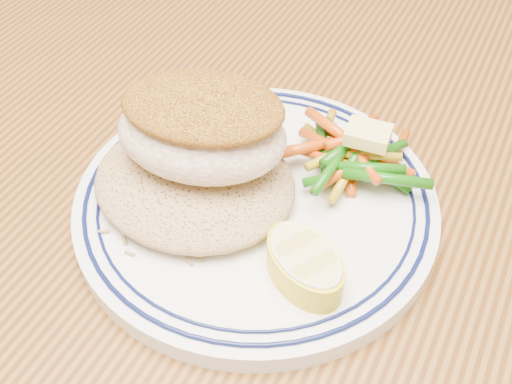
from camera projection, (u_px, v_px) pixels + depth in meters
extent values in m
cube|color=#512E10|center=(296.00, 222.00, 0.47)|extent=(1.50, 0.90, 0.04)
cylinder|color=#512E10|center=(36.00, 96.00, 1.19)|extent=(0.07, 0.07, 0.71)
cylinder|color=white|center=(256.00, 205.00, 0.44)|extent=(0.25, 0.25, 0.01)
torus|color=#0A113F|center=(256.00, 196.00, 0.44)|extent=(0.23, 0.23, 0.00)
torus|color=#0A113F|center=(256.00, 196.00, 0.44)|extent=(0.22, 0.22, 0.00)
ellipsoid|color=#9F7F4F|center=(194.00, 179.00, 0.43)|extent=(0.14, 0.12, 0.03)
ellipsoid|color=#F2E0C8|center=(202.00, 134.00, 0.42)|extent=(0.13, 0.10, 0.05)
ellipsoid|color=#935F17|center=(203.00, 106.00, 0.40)|extent=(0.12, 0.10, 0.02)
cylinder|color=#C24409|center=(351.00, 167.00, 0.45)|extent=(0.03, 0.05, 0.01)
cylinder|color=#16590B|center=(381.00, 172.00, 0.45)|extent=(0.05, 0.02, 0.01)
cylinder|color=#16590B|center=(338.00, 146.00, 0.46)|extent=(0.02, 0.05, 0.01)
cylinder|color=#C24409|center=(396.00, 156.00, 0.46)|extent=(0.01, 0.05, 0.01)
cylinder|color=#BC9514|center=(361.00, 157.00, 0.46)|extent=(0.06, 0.02, 0.01)
cylinder|color=#BC9514|center=(323.00, 132.00, 0.47)|extent=(0.01, 0.05, 0.01)
cylinder|color=#16590B|center=(340.00, 155.00, 0.46)|extent=(0.05, 0.03, 0.01)
cylinder|color=#BC9514|center=(360.00, 141.00, 0.46)|extent=(0.06, 0.01, 0.01)
cylinder|color=#C24409|center=(378.00, 159.00, 0.45)|extent=(0.06, 0.02, 0.01)
cylinder|color=#16590B|center=(323.00, 150.00, 0.46)|extent=(0.04, 0.06, 0.01)
cylinder|color=#BC9514|center=(329.00, 145.00, 0.46)|extent=(0.05, 0.03, 0.01)
cylinder|color=#C24409|center=(352.00, 138.00, 0.46)|extent=(0.02, 0.06, 0.01)
cylinder|color=#C24409|center=(333.00, 146.00, 0.46)|extent=(0.06, 0.02, 0.01)
cylinder|color=#16590B|center=(336.00, 177.00, 0.43)|extent=(0.04, 0.03, 0.01)
cylinder|color=#BC9514|center=(346.00, 176.00, 0.44)|extent=(0.01, 0.05, 0.01)
cylinder|color=#C24409|center=(314.00, 147.00, 0.45)|extent=(0.05, 0.04, 0.01)
cylinder|color=#C24409|center=(330.00, 160.00, 0.44)|extent=(0.06, 0.01, 0.01)
cylinder|color=#16590B|center=(376.00, 156.00, 0.44)|extent=(0.03, 0.05, 0.01)
cylinder|color=#C24409|center=(348.00, 146.00, 0.45)|extent=(0.03, 0.05, 0.01)
cylinder|color=#BC9514|center=(336.00, 154.00, 0.45)|extent=(0.03, 0.05, 0.01)
cylinder|color=#C24409|center=(351.00, 166.00, 0.43)|extent=(0.03, 0.05, 0.01)
cylinder|color=#16590B|center=(347.00, 143.00, 0.45)|extent=(0.05, 0.03, 0.01)
cylinder|color=#16590B|center=(388.00, 179.00, 0.43)|extent=(0.06, 0.03, 0.01)
cylinder|color=#16590B|center=(363.00, 145.00, 0.45)|extent=(0.01, 0.05, 0.01)
cylinder|color=#C24409|center=(310.00, 147.00, 0.45)|extent=(0.04, 0.05, 0.01)
cylinder|color=#16590B|center=(343.00, 150.00, 0.44)|extent=(0.02, 0.05, 0.01)
cylinder|color=#C24409|center=(358.00, 156.00, 0.44)|extent=(0.05, 0.04, 0.01)
cylinder|color=#16590B|center=(370.00, 168.00, 0.43)|extent=(0.05, 0.02, 0.01)
cylinder|color=#BC9514|center=(368.00, 155.00, 0.44)|extent=(0.05, 0.02, 0.01)
cylinder|color=#C24409|center=(359.00, 137.00, 0.45)|extent=(0.04, 0.05, 0.01)
cylinder|color=#16590B|center=(332.00, 167.00, 0.43)|extent=(0.01, 0.06, 0.01)
cylinder|color=#C24409|center=(331.00, 127.00, 0.45)|extent=(0.05, 0.02, 0.01)
cube|color=#F8E579|center=(368.00, 135.00, 0.43)|extent=(0.03, 0.03, 0.01)
torus|color=white|center=(306.00, 254.00, 0.38)|extent=(0.08, 0.08, 0.00)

